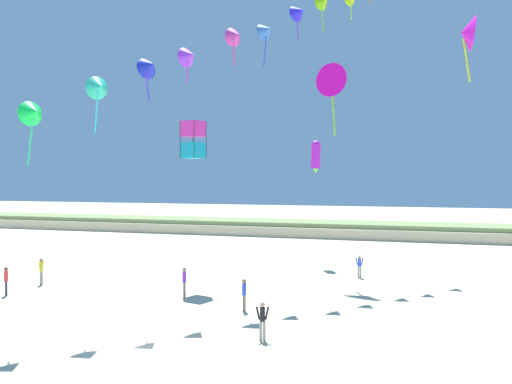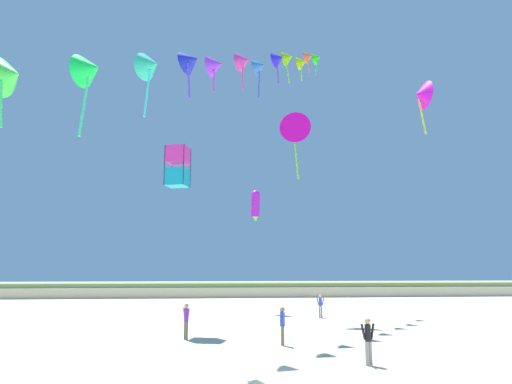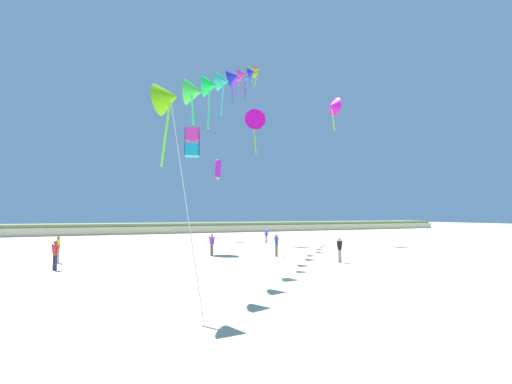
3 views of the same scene
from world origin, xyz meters
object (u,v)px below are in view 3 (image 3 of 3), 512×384
(person_far_center, at_px, (58,248))
(person_near_right, at_px, (276,244))
(large_kite_mid_trail, at_px, (192,143))
(large_kite_high_solo, at_px, (255,120))
(person_mid_center, at_px, (340,248))
(person_near_left, at_px, (212,243))
(person_far_right, at_px, (55,253))
(large_kite_low_lead, at_px, (333,106))
(large_kite_outer_drift, at_px, (218,169))
(person_far_left, at_px, (266,235))

(person_far_center, bearing_deg, person_near_right, -9.92)
(large_kite_mid_trail, bearing_deg, large_kite_high_solo, 32.91)
(person_mid_center, distance_m, large_kite_high_solo, 19.89)
(large_kite_high_solo, bearing_deg, person_near_left, -130.40)
(large_kite_mid_trail, bearing_deg, person_far_center, -163.26)
(person_mid_center, height_order, large_kite_mid_trail, large_kite_mid_trail)
(person_far_right, bearing_deg, large_kite_low_lead, 18.25)
(person_near_right, height_order, large_kite_mid_trail, large_kite_mid_trail)
(person_near_right, height_order, large_kite_high_solo, large_kite_high_solo)
(person_far_center, bearing_deg, person_near_left, -2.17)
(person_near_left, xyz_separation_m, large_kite_low_lead, (15.63, 5.57, 14.46))
(person_near_right, xyz_separation_m, person_far_right, (-14.62, -0.73, 0.00))
(person_near_left, relative_size, large_kite_high_solo, 0.35)
(large_kite_outer_drift, bearing_deg, person_near_left, -108.59)
(large_kite_mid_trail, bearing_deg, large_kite_low_lead, 7.99)
(person_mid_center, xyz_separation_m, large_kite_mid_trail, (-7.76, 10.06, 8.46))
(person_mid_center, height_order, large_kite_outer_drift, large_kite_outer_drift)
(person_far_left, height_order, large_kite_low_lead, large_kite_low_lead)
(person_far_left, distance_m, large_kite_mid_trail, 14.34)
(large_kite_mid_trail, bearing_deg, person_far_left, 31.27)
(person_far_right, relative_size, person_far_center, 0.97)
(person_near_left, height_order, person_far_left, person_near_left)
(person_near_left, xyz_separation_m, large_kite_outer_drift, (4.84, 14.39, 7.81))
(person_far_center, xyz_separation_m, large_kite_low_lead, (26.03, 5.18, 14.44))
(large_kite_outer_drift, bearing_deg, person_mid_center, -84.50)
(person_near_left, xyz_separation_m, person_mid_center, (6.88, -6.80, -0.03))
(person_near_left, distance_m, large_kite_low_lead, 22.01)
(person_mid_center, distance_m, large_kite_outer_drift, 22.69)
(person_far_right, xyz_separation_m, person_far_center, (-0.24, 3.32, 0.03))
(large_kite_low_lead, distance_m, large_kite_mid_trail, 17.74)
(person_far_right, bearing_deg, large_kite_high_solo, 33.34)
(large_kite_low_lead, bearing_deg, person_far_right, -161.75)
(large_kite_high_solo, bearing_deg, person_far_center, -155.27)
(person_far_right, distance_m, large_kite_outer_drift, 24.21)
(large_kite_high_solo, xyz_separation_m, large_kite_outer_drift, (-2.42, 5.86, -4.83))
(person_far_center, relative_size, large_kite_low_lead, 0.45)
(person_mid_center, relative_size, large_kite_high_solo, 0.33)
(person_near_left, distance_m, person_far_left, 12.91)
(person_near_right, height_order, person_far_center, person_far_center)
(large_kite_high_solo, bearing_deg, large_kite_outer_drift, 112.42)
(person_mid_center, distance_m, person_far_left, 16.20)
(person_near_right, distance_m, large_kite_mid_trail, 11.38)
(large_kite_mid_trail, xyz_separation_m, large_kite_outer_drift, (5.73, 11.13, -0.61))
(person_far_left, xyz_separation_m, large_kite_high_solo, (-1.74, -0.73, 12.70))
(large_kite_low_lead, xyz_separation_m, large_kite_mid_trail, (-16.52, -2.32, -6.04))
(large_kite_high_solo, bearing_deg, person_far_left, 22.79)
(person_far_left, relative_size, person_far_right, 0.95)
(person_far_right, relative_size, large_kite_outer_drift, 0.64)
(person_mid_center, relative_size, person_far_center, 0.95)
(large_kite_outer_drift, bearing_deg, large_kite_mid_trail, -117.22)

